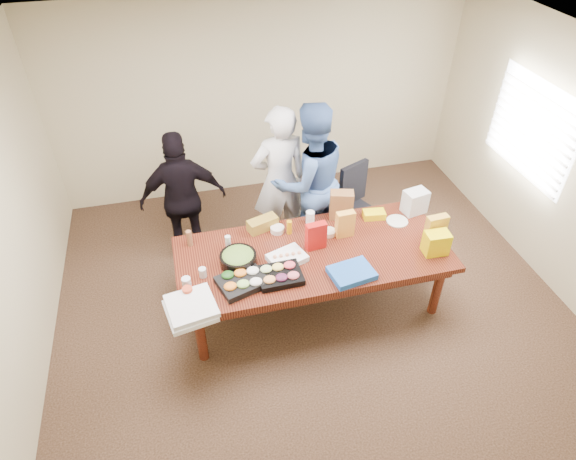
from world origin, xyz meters
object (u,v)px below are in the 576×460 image
object	(u,v)px
person_center	(279,180)
sheet_cake	(287,258)
conference_table	(312,278)
office_chair	(356,210)
salad_bowl	(238,259)
person_right	(309,181)

from	to	relation	value
person_center	sheet_cake	bearing A→B (deg)	73.32
conference_table	sheet_cake	bearing A→B (deg)	-169.41
person_center	office_chair	bearing A→B (deg)	160.01
conference_table	salad_bowl	world-z (taller)	salad_bowl
office_chair	person_right	size ratio (longest dim) A/B	0.51
person_center	salad_bowl	distance (m)	1.30
office_chair	salad_bowl	size ratio (longest dim) A/B	2.70
conference_table	office_chair	size ratio (longest dim) A/B	2.83
sheet_cake	salad_bowl	bearing A→B (deg)	152.88
person_right	office_chair	bearing A→B (deg)	162.76
conference_table	sheet_cake	distance (m)	0.50
person_center	sheet_cake	world-z (taller)	person_center
person_center	salad_bowl	world-z (taller)	person_center
sheet_cake	person_center	bearing A→B (deg)	61.25
person_center	salad_bowl	size ratio (longest dim) A/B	5.09
conference_table	office_chair	world-z (taller)	office_chair
conference_table	person_center	world-z (taller)	person_center
conference_table	person_right	size ratio (longest dim) A/B	1.45
conference_table	office_chair	distance (m)	1.23
conference_table	salad_bowl	size ratio (longest dim) A/B	7.63
salad_bowl	office_chair	bearing A→B (deg)	28.97
conference_table	person_right	distance (m)	1.15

